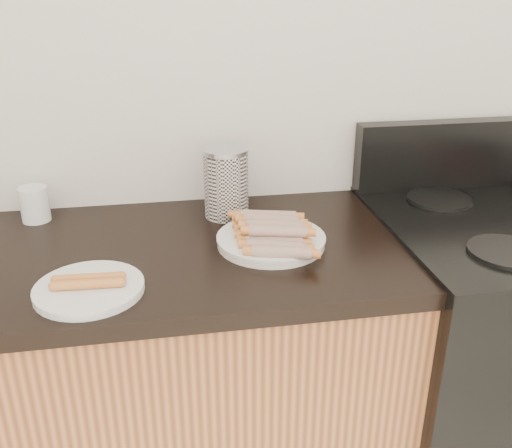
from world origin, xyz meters
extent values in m
cube|color=silver|center=(0.00, 2.00, 1.30)|extent=(4.00, 0.04, 2.60)
cube|color=black|center=(0.78, 1.68, 0.45)|extent=(0.76, 0.65, 0.90)
cube|color=black|center=(0.78, 1.96, 1.01)|extent=(0.76, 0.06, 0.20)
cylinder|color=black|center=(0.61, 1.51, 0.92)|extent=(0.18, 0.18, 0.01)
cylinder|color=black|center=(0.61, 1.84, 0.92)|extent=(0.18, 0.18, 0.01)
cylinder|color=white|center=(0.09, 1.67, 0.91)|extent=(0.29, 0.29, 0.02)
cylinder|color=silver|center=(-0.32, 1.51, 0.91)|extent=(0.25, 0.25, 0.02)
cylinder|color=#943D38|center=(0.09, 1.56, 0.93)|extent=(0.13, 0.07, 0.03)
cylinder|color=#943D38|center=(0.09, 1.59, 0.93)|extent=(0.13, 0.07, 0.03)
cylinder|color=#943D38|center=(0.09, 1.62, 0.93)|extent=(0.13, 0.07, 0.03)
cylinder|color=#943D38|center=(0.09, 1.65, 0.93)|extent=(0.13, 0.07, 0.03)
cylinder|color=#943D38|center=(0.09, 1.68, 0.93)|extent=(0.13, 0.07, 0.03)
cylinder|color=#943D38|center=(0.09, 1.71, 0.93)|extent=(0.13, 0.07, 0.03)
cylinder|color=#943D38|center=(0.09, 1.74, 0.93)|extent=(0.13, 0.07, 0.03)
cylinder|color=#943D38|center=(0.09, 1.77, 0.93)|extent=(0.13, 0.07, 0.03)
cylinder|color=#943D38|center=(0.09, 1.62, 0.96)|extent=(0.13, 0.07, 0.03)
cylinder|color=#943D38|center=(0.09, 1.65, 0.96)|extent=(0.13, 0.07, 0.03)
cylinder|color=#943D38|center=(0.09, 1.68, 0.96)|extent=(0.13, 0.07, 0.03)
cylinder|color=#943D38|center=(0.09, 1.71, 0.96)|extent=(0.13, 0.07, 0.03)
cylinder|color=#D38441|center=(-0.32, 1.50, 0.93)|extent=(0.13, 0.03, 0.02)
cylinder|color=#D38441|center=(-0.32, 1.52, 0.93)|extent=(0.13, 0.03, 0.02)
cylinder|color=silver|center=(0.01, 1.87, 0.99)|extent=(0.12, 0.12, 0.18)
cylinder|color=silver|center=(0.01, 1.87, 1.08)|extent=(0.12, 0.12, 0.01)
cylinder|color=white|center=(-0.49, 1.92, 0.95)|extent=(0.09, 0.09, 0.09)
camera|label=1|loc=(-0.16, 0.45, 1.50)|focal=40.00mm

